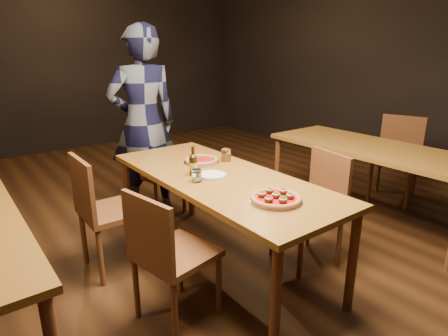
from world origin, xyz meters
TOP-DOWN VIEW (x-y plane):
  - ground at (0.00, 0.00)m, footprint 9.00×9.00m
  - room_shell at (0.00, 0.00)m, footprint 9.00×9.00m
  - table_main at (0.00, 0.00)m, footprint 0.80×2.00m
  - table_right at (1.70, -0.20)m, footprint 0.80×2.00m
  - chair_main_nw at (-0.57, -0.31)m, footprint 0.50×0.50m
  - chair_main_sw at (-0.64, 0.49)m, footprint 0.45×0.45m
  - chair_main_e at (0.58, -0.36)m, footprint 0.51×0.51m
  - chair_end at (0.12, 1.20)m, footprint 0.46×0.46m
  - chair_nbr_right at (2.36, -0.09)m, footprint 0.57×0.57m
  - pizza_meatball at (-0.03, -0.61)m, footprint 0.33×0.33m
  - pizza_margherita at (0.08, 0.36)m, footprint 0.29×0.29m
  - plate_stack at (-0.06, 0.01)m, footprint 0.21×0.21m
  - beer_bottle at (-0.15, 0.13)m, footprint 0.06×0.06m
  - water_glass at (-0.21, -0.01)m, footprint 0.07×0.07m
  - amber_glass at (0.27, 0.27)m, footprint 0.08×0.08m
  - diner at (0.03, 1.31)m, footprint 0.75×0.56m

SIDE VIEW (x-z plane):
  - ground at x=0.00m, z-range 0.00..0.00m
  - chair_end at x=0.12m, z-range 0.00..0.87m
  - chair_main_nw at x=-0.57m, z-range 0.00..0.91m
  - chair_main_e at x=0.58m, z-range 0.00..0.93m
  - chair_main_sw at x=-0.64m, z-range 0.00..0.96m
  - chair_nbr_right at x=2.36m, z-range 0.00..0.98m
  - table_main at x=0.00m, z-range 0.30..1.05m
  - table_right at x=1.70m, z-range 0.30..1.05m
  - plate_stack at x=-0.06m, z-range 0.75..0.77m
  - pizza_margherita at x=0.08m, z-range 0.75..0.79m
  - pizza_meatball at x=-0.03m, z-range 0.74..0.80m
  - water_glass at x=-0.21m, z-range 0.75..0.84m
  - amber_glass at x=0.27m, z-range 0.75..0.85m
  - beer_bottle at x=-0.15m, z-range 0.72..0.93m
  - diner at x=0.03m, z-range 0.00..1.87m
  - room_shell at x=0.00m, z-range -2.64..6.36m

